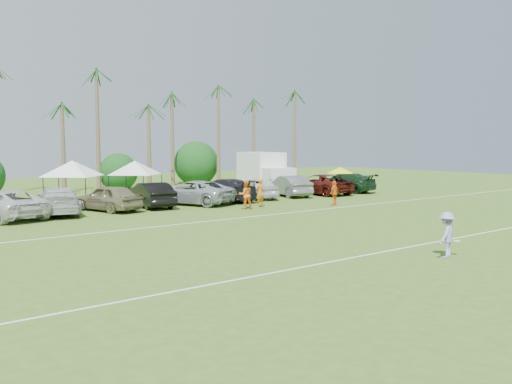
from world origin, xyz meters
TOP-DOWN VIEW (x-y plane):
  - ground at (0.00, 0.00)m, footprint 120.00×120.00m
  - field_lines at (0.00, 8.00)m, footprint 80.00×12.10m
  - palm_tree_4 at (-4.00, 38.00)m, footprint 2.40×2.40m
  - palm_tree_5 at (0.00, 38.00)m, footprint 2.40×2.40m
  - palm_tree_6 at (4.00, 38.00)m, footprint 2.40×2.40m
  - palm_tree_7 at (8.00, 38.00)m, footprint 2.40×2.40m
  - palm_tree_8 at (13.00, 38.00)m, footprint 2.40×2.40m
  - palm_tree_9 at (18.00, 38.00)m, footprint 2.40×2.40m
  - palm_tree_10 at (23.00, 38.00)m, footprint 2.40×2.40m
  - palm_tree_11 at (27.00, 38.00)m, footprint 2.40×2.40m
  - bush_tree_2 at (6.00, 39.00)m, footprint 4.00×4.00m
  - bush_tree_3 at (16.00, 39.00)m, footprint 4.00×4.00m
  - sideline_player_a at (7.11, 17.69)m, footprint 0.79×0.59m
  - sideline_player_b at (5.63, 17.41)m, footprint 1.13×1.01m
  - sideline_player_c at (11.86, 15.17)m, footprint 1.10×0.66m
  - box_truck at (15.46, 27.14)m, footprint 4.01×7.27m
  - canopy_tent_left at (-3.00, 25.57)m, footprint 4.64×4.64m
  - canopy_tent_right at (2.02, 26.24)m, footprint 4.45×4.45m
  - market_umbrella at (16.97, 19.34)m, footprint 2.19×2.19m
  - frisbee_player at (1.76, -0.23)m, footprint 1.33×0.93m
  - parked_car_2 at (-8.41, 22.12)m, footprint 3.93×6.61m
  - parked_car_3 at (-5.22, 22.31)m, footprint 3.98×6.37m
  - parked_car_4 at (-2.03, 22.07)m, footprint 3.20×5.40m
  - parked_car_5 at (1.16, 22.27)m, footprint 2.55×5.43m
  - parked_car_6 at (4.35, 21.98)m, footprint 4.94×6.81m
  - parked_car_7 at (7.54, 22.41)m, footprint 2.58×6.00m
  - parked_car_8 at (10.73, 22.39)m, footprint 3.52×5.44m
  - parked_car_9 at (13.92, 22.20)m, footprint 3.19×5.53m
  - parked_car_10 at (17.11, 21.92)m, footprint 2.88×6.21m
  - parked_car_11 at (20.30, 22.07)m, footprint 3.88×6.36m

SIDE VIEW (x-z plane):
  - ground at x=0.00m, z-range 0.00..0.00m
  - field_lines at x=0.00m, z-range 0.00..0.01m
  - parked_car_2 at x=-8.41m, z-range 0.00..1.72m
  - parked_car_3 at x=-5.22m, z-range 0.00..1.72m
  - parked_car_4 at x=-2.03m, z-range 0.00..1.72m
  - parked_car_5 at x=1.16m, z-range 0.00..1.72m
  - parked_car_6 at x=4.35m, z-range 0.00..1.72m
  - parked_car_7 at x=7.54m, z-range 0.00..1.72m
  - parked_car_8 at x=10.73m, z-range 0.00..1.72m
  - parked_car_9 at x=13.92m, z-range 0.00..1.72m
  - parked_car_10 at x=17.11m, z-range 0.00..1.72m
  - parked_car_11 at x=20.30m, z-range 0.00..1.72m
  - sideline_player_c at x=11.86m, z-range 0.00..1.75m
  - frisbee_player at x=1.76m, z-range 0.00..1.78m
  - sideline_player_b at x=5.63m, z-range 0.00..1.92m
  - sideline_player_a at x=7.11m, z-range 0.00..1.97m
  - bush_tree_2 at x=6.00m, z-range -0.20..3.80m
  - bush_tree_3 at x=16.00m, z-range -0.20..3.80m
  - box_truck at x=15.46m, z-range 0.12..3.67m
  - market_umbrella at x=16.97m, z-range 0.97..3.40m
  - canopy_tent_right at x=2.02m, z-range 1.28..4.89m
  - canopy_tent_left at x=-3.00m, z-range 1.34..5.10m
  - palm_tree_4 at x=-4.00m, z-range 3.03..11.93m
  - palm_tree_8 at x=13.00m, z-range 3.03..11.93m
  - palm_tree_5 at x=0.00m, z-range 3.40..13.30m
  - palm_tree_9 at x=18.00m, z-range 3.40..13.30m
  - palm_tree_6 at x=4.00m, z-range 3.76..14.66m
  - palm_tree_10 at x=23.00m, z-range 3.76..14.66m
  - palm_tree_7 at x=8.00m, z-range 4.11..16.01m
  - palm_tree_11 at x=27.00m, z-range 4.11..16.01m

